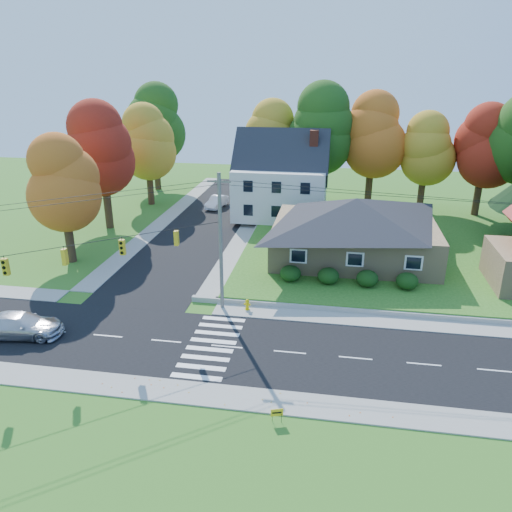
{
  "coord_description": "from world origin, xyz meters",
  "views": [
    {
      "loc": [
        6.33,
        -26.62,
        16.69
      ],
      "look_at": [
        0.53,
        8.0,
        3.15
      ],
      "focal_mm": 35.0,
      "sensor_mm": 36.0,
      "label": 1
    }
  ],
  "objects_px": {
    "silver_sedan": "(20,325)",
    "fire_hydrant": "(247,305)",
    "white_car": "(217,202)",
    "ranch_house": "(355,227)"
  },
  "relations": [
    {
      "from": "silver_sedan",
      "to": "white_car",
      "type": "relative_size",
      "value": 1.25
    },
    {
      "from": "white_car",
      "to": "fire_hydrant",
      "type": "relative_size",
      "value": 4.98
    },
    {
      "from": "silver_sedan",
      "to": "white_car",
      "type": "height_order",
      "value": "silver_sedan"
    },
    {
      "from": "ranch_house",
      "to": "silver_sedan",
      "type": "relative_size",
      "value": 2.7
    },
    {
      "from": "fire_hydrant",
      "to": "ranch_house",
      "type": "bearing_deg",
      "value": 54.87
    },
    {
      "from": "ranch_house",
      "to": "silver_sedan",
      "type": "height_order",
      "value": "ranch_house"
    },
    {
      "from": "white_car",
      "to": "fire_hydrant",
      "type": "distance_m",
      "value": 28.01
    },
    {
      "from": "fire_hydrant",
      "to": "white_car",
      "type": "bearing_deg",
      "value": 108.2
    },
    {
      "from": "silver_sedan",
      "to": "fire_hydrant",
      "type": "xyz_separation_m",
      "value": [
        13.92,
        6.04,
        -0.39
      ]
    },
    {
      "from": "silver_sedan",
      "to": "fire_hydrant",
      "type": "distance_m",
      "value": 15.18
    }
  ]
}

